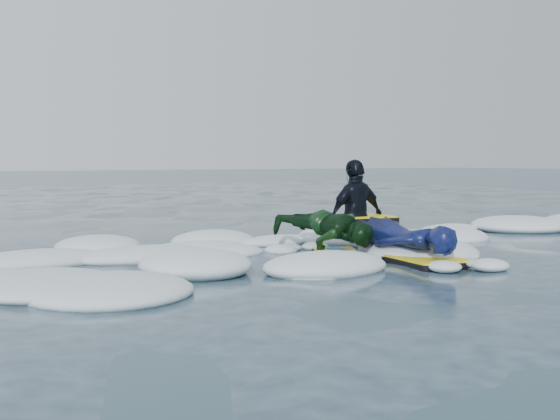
{
  "coord_description": "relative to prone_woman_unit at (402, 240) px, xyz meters",
  "views": [
    {
      "loc": [
        -3.52,
        -5.29,
        0.98
      ],
      "look_at": [
        0.49,
        1.6,
        0.41
      ],
      "focal_mm": 45.0,
      "sensor_mm": 36.0,
      "label": 1
    }
  ],
  "objects": [
    {
      "name": "prone_woman_unit",
      "position": [
        0.0,
        0.0,
        0.0
      ],
      "size": [
        0.67,
        1.56,
        0.4
      ],
      "rotation": [
        0.0,
        0.0,
        1.46
      ],
      "color": "black",
      "rests_on": "ground"
    },
    {
      "name": "ground",
      "position": [
        -0.91,
        0.03,
        -0.2
      ],
      "size": [
        120.0,
        120.0,
        0.0
      ],
      "primitive_type": "plane",
      "color": "#182A3A",
      "rests_on": "ground"
    },
    {
      "name": "prone_child_unit",
      "position": [
        -0.41,
        0.64,
        0.03
      ],
      "size": [
        0.74,
        1.28,
        0.46
      ],
      "rotation": [
        0.0,
        0.0,
        1.19
      ],
      "color": "black",
      "rests_on": "ground"
    },
    {
      "name": "foam_band",
      "position": [
        -0.91,
        1.07,
        -0.2
      ],
      "size": [
        12.0,
        3.1,
        0.3
      ],
      "primitive_type": null,
      "color": "white",
      "rests_on": "ground"
    },
    {
      "name": "waiting_rider_unit",
      "position": [
        2.17,
        3.69,
        -0.14
      ],
      "size": [
        1.33,
        0.88,
        1.84
      ],
      "rotation": [
        0.0,
        0.0,
        -0.18
      ],
      "color": "black",
      "rests_on": "ground"
    }
  ]
}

